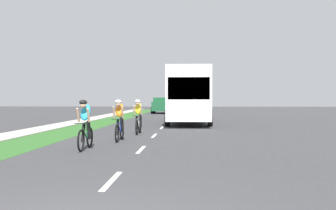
% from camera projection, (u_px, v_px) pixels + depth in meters
% --- Properties ---
extents(ground_plane, '(120.00, 120.00, 0.00)m').
position_uv_depth(ground_plane, '(165.00, 124.00, 24.50)').
color(ground_plane, '#38383A').
extents(grass_verge, '(2.10, 70.00, 0.01)m').
position_uv_depth(grass_verge, '(97.00, 124.00, 24.73)').
color(grass_verge, '#2D6026').
rests_on(grass_verge, ground_plane).
extents(sidewalk_concrete, '(1.54, 70.00, 0.10)m').
position_uv_depth(sidewalk_concrete, '(69.00, 124.00, 24.83)').
color(sidewalk_concrete, '#B2ADA3').
rests_on(sidewalk_concrete, ground_plane).
extents(lane_markings_center, '(0.12, 53.13, 0.01)m').
position_uv_depth(lane_markings_center, '(168.00, 121.00, 28.49)').
color(lane_markings_center, white).
rests_on(lane_markings_center, ground_plane).
extents(cyclist_lead, '(0.42, 1.72, 1.58)m').
position_uv_depth(cyclist_lead, '(85.00, 124.00, 12.13)').
color(cyclist_lead, black).
rests_on(cyclist_lead, ground_plane).
extents(cyclist_trailing, '(0.42, 1.72, 1.58)m').
position_uv_depth(cyclist_trailing, '(119.00, 120.00, 14.64)').
color(cyclist_trailing, black).
rests_on(cyclist_trailing, ground_plane).
extents(cyclist_distant, '(0.42, 1.72, 1.58)m').
position_uv_depth(cyclist_distant, '(138.00, 116.00, 17.61)').
color(cyclist_distant, black).
rests_on(cyclist_distant, ground_plane).
extents(bus_white, '(2.78, 11.60, 3.48)m').
position_uv_depth(bus_white, '(189.00, 94.00, 26.34)').
color(bus_white, silver).
rests_on(bus_white, ground_plane).
extents(suv_dark_green, '(2.15, 4.70, 1.79)m').
position_uv_depth(suv_dark_green, '(162.00, 105.00, 43.71)').
color(suv_dark_green, '#194C2D').
rests_on(suv_dark_green, ground_plane).
extents(pickup_red, '(2.22, 5.10, 1.64)m').
position_uv_depth(pickup_red, '(191.00, 105.00, 53.54)').
color(pickup_red, red).
rests_on(pickup_red, ground_plane).
extents(sedan_maroon, '(1.98, 4.30, 1.52)m').
position_uv_depth(sedan_maroon, '(190.00, 104.00, 65.11)').
color(sedan_maroon, maroon).
rests_on(sedan_maroon, ground_plane).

